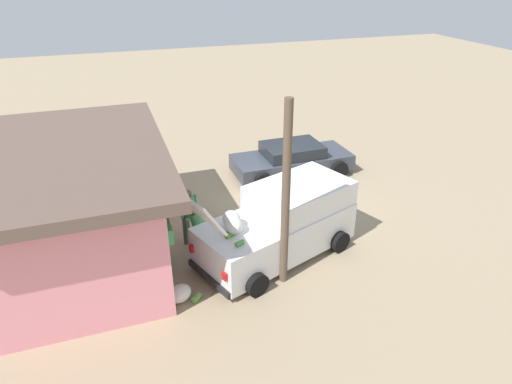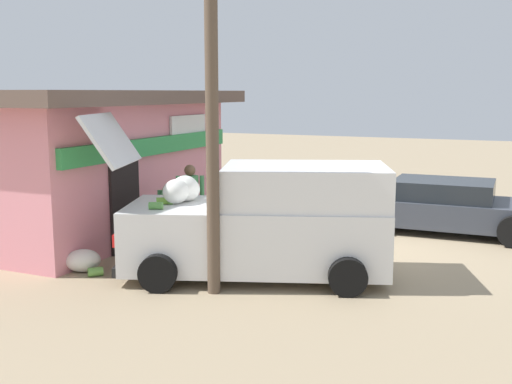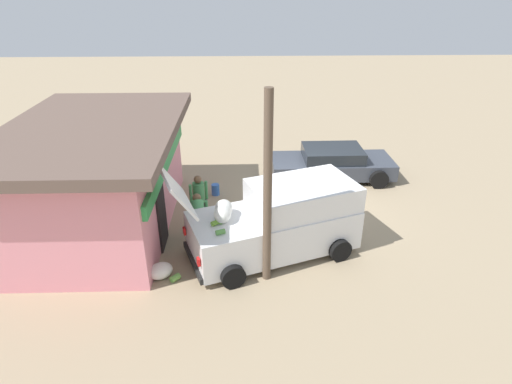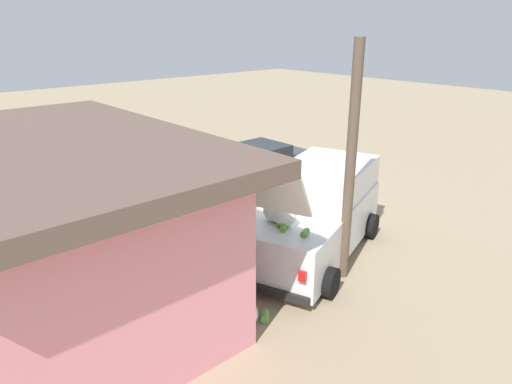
{
  "view_description": "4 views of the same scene",
  "coord_description": "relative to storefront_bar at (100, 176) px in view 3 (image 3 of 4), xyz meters",
  "views": [
    {
      "loc": [
        -12.51,
        5.17,
        7.25
      ],
      "look_at": [
        -0.72,
        1.11,
        0.8
      ],
      "focal_mm": 31.67,
      "sensor_mm": 36.0,
      "label": 1
    },
    {
      "loc": [
        -12.23,
        -2.77,
        3.1
      ],
      "look_at": [
        -1.64,
        1.89,
        1.21
      ],
      "focal_mm": 42.97,
      "sensor_mm": 36.0,
      "label": 2
    },
    {
      "loc": [
        -12.44,
        2.05,
        6.6
      ],
      "look_at": [
        -1.49,
        1.72,
        1.07
      ],
      "focal_mm": 29.53,
      "sensor_mm": 36.0,
      "label": 3
    },
    {
      "loc": [
        -9.14,
        8.46,
        4.92
      ],
      "look_at": [
        -1.49,
        1.64,
        1.16
      ],
      "focal_mm": 32.33,
      "sensor_mm": 36.0,
      "label": 4
    }
  ],
  "objects": [
    {
      "name": "parked_sedan",
      "position": [
        3.19,
        -7.35,
        -1.06
      ],
      "size": [
        2.18,
        4.43,
        1.17
      ],
      "color": "#383D47",
      "rests_on": "ground_plane"
    },
    {
      "name": "customer_bending",
      "position": [
        -1.19,
        -2.89,
        -0.74
      ],
      "size": [
        0.79,
        0.6,
        1.43
      ],
      "color": "navy",
      "rests_on": "ground_plane"
    },
    {
      "name": "delivery_van",
      "position": [
        -1.49,
        -5.03,
        -0.68
      ],
      "size": [
        3.36,
        5.21,
        2.74
      ],
      "color": "white",
      "rests_on": "ground_plane"
    },
    {
      "name": "ground_plane",
      "position": [
        1.41,
        -6.18,
        -1.62
      ],
      "size": [
        60.0,
        60.0,
        0.0
      ],
      "primitive_type": "plane",
      "color": "#9E896B"
    },
    {
      "name": "unloaded_banana_pile",
      "position": [
        -2.58,
        -2.03,
        -1.43
      ],
      "size": [
        0.78,
        0.89,
        0.4
      ],
      "color": "silver",
      "rests_on": "ground_plane"
    },
    {
      "name": "storefront_bar",
      "position": [
        0.0,
        0.0,
        0.0
      ],
      "size": [
        7.09,
        4.65,
        3.13
      ],
      "color": "pink",
      "rests_on": "ground_plane"
    },
    {
      "name": "vendor_standing",
      "position": [
        -0.17,
        -2.8,
        -0.66
      ],
      "size": [
        0.46,
        0.52,
        1.66
      ],
      "color": "#4C4C51",
      "rests_on": "ground_plane"
    },
    {
      "name": "paint_bucket",
      "position": [
        1.89,
        -3.13,
        -1.43
      ],
      "size": [
        0.27,
        0.27,
        0.38
      ],
      "primitive_type": "cylinder",
      "color": "blue",
      "rests_on": "ground_plane"
    },
    {
      "name": "utility_pole",
      "position": [
        -2.67,
        -4.64,
        0.73
      ],
      "size": [
        0.2,
        0.2,
        4.7
      ],
      "primitive_type": "cylinder",
      "color": "brown",
      "rests_on": "ground_plane"
    }
  ]
}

